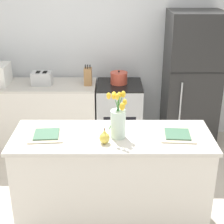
# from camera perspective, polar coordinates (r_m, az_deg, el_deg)

# --- Properties ---
(ground_plane) EXTENTS (10.00, 10.00, 0.00)m
(ground_plane) POSITION_cam_1_polar(r_m,az_deg,el_deg) (3.61, -0.00, -17.37)
(ground_plane) COLOR beige
(back_wall) EXTENTS (5.20, 0.08, 2.70)m
(back_wall) POSITION_cam_1_polar(r_m,az_deg,el_deg) (4.85, 0.00, 11.32)
(back_wall) COLOR silver
(back_wall) RESTS_ON ground_plane
(kitchen_island) EXTENTS (1.80, 0.66, 0.94)m
(kitchen_island) POSITION_cam_1_polar(r_m,az_deg,el_deg) (3.32, -0.00, -11.14)
(kitchen_island) COLOR silver
(kitchen_island) RESTS_ON ground_plane
(back_counter) EXTENTS (1.68, 0.60, 0.89)m
(back_counter) POSITION_cam_1_polar(r_m,az_deg,el_deg) (4.86, -12.61, -0.43)
(back_counter) COLOR silver
(back_counter) RESTS_ON ground_plane
(stove_range) EXTENTS (0.60, 0.61, 0.89)m
(stove_range) POSITION_cam_1_polar(r_m,az_deg,el_deg) (4.74, 1.21, -0.45)
(stove_range) COLOR #B2B5B7
(stove_range) RESTS_ON ground_plane
(refrigerator) EXTENTS (0.68, 0.67, 1.84)m
(refrigerator) POSITION_cam_1_polar(r_m,az_deg,el_deg) (4.69, 12.99, 4.85)
(refrigerator) COLOR black
(refrigerator) RESTS_ON ground_plane
(flower_vase) EXTENTS (0.18, 0.16, 0.43)m
(flower_vase) POSITION_cam_1_polar(r_m,az_deg,el_deg) (2.98, 1.02, -1.40)
(flower_vase) COLOR silver
(flower_vase) RESTS_ON kitchen_island
(pear_figurine) EXTENTS (0.09, 0.09, 0.14)m
(pear_figurine) POSITION_cam_1_polar(r_m,az_deg,el_deg) (2.92, -1.26, -4.23)
(pear_figurine) COLOR #E5CC4C
(pear_figurine) RESTS_ON kitchen_island
(plate_setting_left) EXTENTS (0.33, 0.33, 0.02)m
(plate_setting_left) POSITION_cam_1_polar(r_m,az_deg,el_deg) (3.12, -10.82, -3.74)
(plate_setting_left) COLOR beige
(plate_setting_left) RESTS_ON kitchen_island
(plate_setting_right) EXTENTS (0.33, 0.33, 0.02)m
(plate_setting_right) POSITION_cam_1_polar(r_m,az_deg,el_deg) (3.12, 10.82, -3.74)
(plate_setting_right) COLOR beige
(plate_setting_right) RESTS_ON kitchen_island
(toaster) EXTENTS (0.28, 0.18, 0.17)m
(toaster) POSITION_cam_1_polar(r_m,az_deg,el_deg) (4.62, -11.57, 5.50)
(toaster) COLOR #B7BABC
(toaster) RESTS_ON back_counter
(cooking_pot) EXTENTS (0.23, 0.23, 0.18)m
(cooking_pot) POSITION_cam_1_polar(r_m,az_deg,el_deg) (4.58, 1.16, 5.69)
(cooking_pot) COLOR #CC4C38
(cooking_pot) RESTS_ON stove_range
(knife_block) EXTENTS (0.10, 0.14, 0.27)m
(knife_block) POSITION_cam_1_polar(r_m,az_deg,el_deg) (4.54, -4.02, 5.92)
(knife_block) COLOR #A37547
(knife_block) RESTS_ON back_counter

